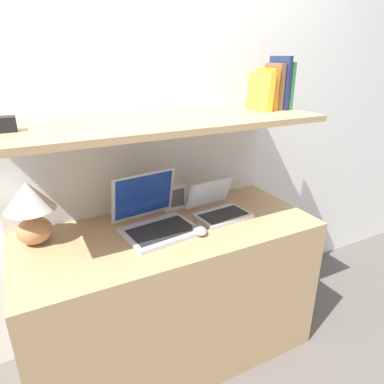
% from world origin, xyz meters
% --- Properties ---
extents(wall_back, '(6.00, 0.05, 2.40)m').
position_xyz_m(wall_back, '(0.00, 0.68, 1.20)').
color(wall_back, white).
rests_on(wall_back, ground_plane).
extents(desk, '(1.44, 0.61, 0.77)m').
position_xyz_m(desk, '(0.00, 0.31, 0.39)').
color(desk, tan).
rests_on(desk, ground_plane).
extents(back_riser, '(1.44, 0.04, 1.27)m').
position_xyz_m(back_riser, '(0.00, 0.63, 0.63)').
color(back_riser, white).
rests_on(back_riser, ground_plane).
extents(shelf, '(1.44, 0.55, 0.03)m').
position_xyz_m(shelf, '(0.00, 0.38, 1.28)').
color(shelf, tan).
rests_on(shelf, back_riser).
extents(table_lamp, '(0.21, 0.21, 0.29)m').
position_xyz_m(table_lamp, '(-0.59, 0.47, 0.95)').
color(table_lamp, '#B27A4C').
rests_on(table_lamp, desk).
extents(laptop_large, '(0.37, 0.36, 0.26)m').
position_xyz_m(laptop_large, '(-0.07, 0.34, 0.83)').
color(laptop_large, silver).
rests_on(laptop_large, desk).
extents(laptop_small, '(0.29, 0.27, 0.18)m').
position_xyz_m(laptop_small, '(0.29, 0.34, 0.81)').
color(laptop_small, silver).
rests_on(laptop_small, desk).
extents(computer_mouse, '(0.08, 0.11, 0.03)m').
position_xyz_m(computer_mouse, '(0.10, 0.21, 0.79)').
color(computer_mouse, '#99999E').
rests_on(computer_mouse, desk).
extents(router_box, '(0.13, 0.08, 0.14)m').
position_xyz_m(router_box, '(0.11, 0.54, 0.84)').
color(router_box, white).
rests_on(router_box, desk).
extents(book_green, '(0.02, 0.15, 0.23)m').
position_xyz_m(book_green, '(0.68, 0.38, 1.41)').
color(book_green, '#2D7042').
rests_on(book_green, shelf).
extents(book_navy, '(0.02, 0.15, 0.26)m').
position_xyz_m(book_navy, '(0.65, 0.38, 1.42)').
color(book_navy, navy).
rests_on(book_navy, shelf).
extents(book_brown, '(0.03, 0.13, 0.23)m').
position_xyz_m(book_brown, '(0.62, 0.38, 1.41)').
color(book_brown, brown).
rests_on(book_brown, shelf).
extents(book_orange, '(0.03, 0.15, 0.20)m').
position_xyz_m(book_orange, '(0.58, 0.38, 1.40)').
color(book_orange, orange).
rests_on(book_orange, shelf).
extents(book_yellow, '(0.05, 0.17, 0.19)m').
position_xyz_m(book_yellow, '(0.54, 0.38, 1.39)').
color(book_yellow, gold).
rests_on(book_yellow, shelf).
extents(shelf_gadget, '(0.08, 0.06, 0.05)m').
position_xyz_m(shelf_gadget, '(-0.62, 0.38, 1.32)').
color(shelf_gadget, black).
rests_on(shelf_gadget, shelf).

